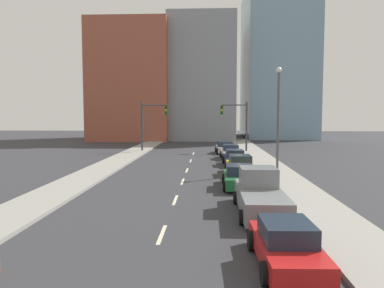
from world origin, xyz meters
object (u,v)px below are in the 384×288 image
Objects in this scene: traffic_signal_right at (239,120)px; sedan_yellow at (240,166)px; sedan_red at (286,246)px; sedan_white at (230,152)px; street_lamp at (278,112)px; sedan_green at (239,177)px; traffic_signal_left at (149,120)px; sedan_navy at (235,158)px; sedan_silver at (225,148)px; pickup_truck_gray at (260,195)px.

traffic_signal_right is 1.35× the size of sedan_yellow.
sedan_red is 0.95× the size of sedan_yellow.
sedan_yellow is 10.49m from sedan_white.
street_lamp reaches higher than sedan_white.
street_lamp is (1.84, -16.14, 0.94)m from traffic_signal_right.
traffic_signal_right is at bearing 83.47° from sedan_yellow.
sedan_green is 5.24m from sedan_yellow.
sedan_yellow is at bearing -60.18° from traffic_signal_left.
traffic_signal_right is 23.02m from sedan_green.
traffic_signal_left is 1.44× the size of sedan_white.
traffic_signal_right is (11.35, 0.00, 0.00)m from traffic_signal_left.
sedan_navy is 5.15m from sedan_white.
sedan_green is at bearing -118.96° from street_lamp.
street_lamp is 1.84× the size of sedan_green.
sedan_silver reaches higher than sedan_red.
sedan_red is at bearing -90.38° from pickup_truck_gray.
sedan_red is 28.34m from sedan_white.
traffic_signal_left is 1.43× the size of sedan_silver.
traffic_signal_right reaches higher than pickup_truck_gray.
sedan_yellow reaches higher than sedan_green.
traffic_signal_right is 1.43× the size of sedan_silver.
pickup_truck_gray is 1.39× the size of sedan_navy.
pickup_truck_gray reaches higher than sedan_navy.
sedan_yellow is (-3.16, -1.36, -4.23)m from street_lamp.
traffic_signal_left is at bearing 113.71° from sedan_green.
sedan_white is at bearing 90.45° from pickup_truck_gray.
sedan_red is 6.42m from pickup_truck_gray.
street_lamp reaches higher than sedan_silver.
sedan_white is at bearing -35.37° from traffic_signal_left.
street_lamp is at bearing 21.00° from sedan_yellow.
street_lamp reaches higher than sedan_green.
sedan_navy is (-0.05, 23.19, 0.01)m from sedan_red.
pickup_truck_gray is at bearing -84.54° from sedan_green.
sedan_yellow reaches higher than sedan_navy.
sedan_yellow is 1.06× the size of sedan_navy.
sedan_yellow is 5.34m from sedan_navy.
traffic_signal_right reaches higher than sedan_green.
street_lamp is 1.93× the size of sedan_red.
sedan_silver is (-0.07, 21.26, -0.01)m from sedan_green.
traffic_signal_right is 17.85m from sedan_yellow.
sedan_navy is at bearing -50.67° from traffic_signal_left.
pickup_truck_gray reaches higher than sedan_white.
traffic_signal_right is 1.36× the size of sedan_green.
sedan_white is (-0.16, 10.49, -0.02)m from sedan_yellow.
sedan_green is 21.26m from sedan_silver.
sedan_white is 5.56m from sedan_silver.
street_lamp reaches higher than sedan_yellow.
street_lamp is 15.74m from sedan_silver.
traffic_signal_left is 0.74× the size of street_lamp.
traffic_signal_left is at bearing 117.60° from sedan_yellow.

